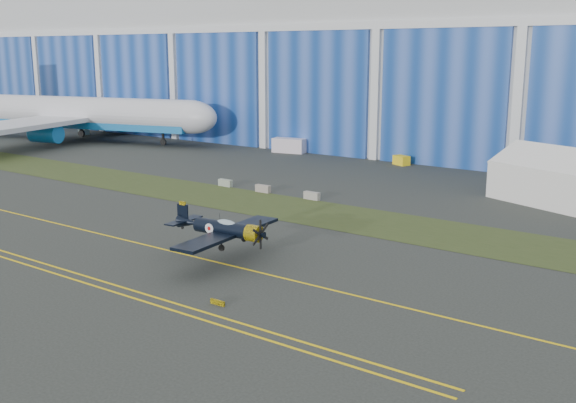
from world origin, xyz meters
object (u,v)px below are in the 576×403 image
Objects in this scene: warbird at (223,228)px; tug at (401,160)px; shipping_container at (289,145)px; tent at (565,175)px; jetliner at (75,78)px.

warbird is 5.24× the size of tug.
shipping_container is 2.31× the size of tug.
tug is (-26.52, 12.70, -2.51)m from tent.
jetliner is at bearing -177.02° from shipping_container.
jetliner is 64.99m from tug.
jetliner is 44.72m from shipping_container.
tent reaches higher than warbird.
warbird is 52.40m from tug.
warbird is 60.23m from shipping_container.
warbird is at bearing -43.93° from jetliner.
tent is at bearing 61.61° from warbird.
tent is (89.69, -2.22, -8.59)m from jetliner.
tug is at bearing 95.74° from warbird.
jetliner reaches higher than tug.
shipping_container is 21.08m from tug.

